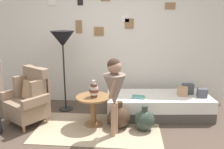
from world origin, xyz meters
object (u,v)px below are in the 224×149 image
at_px(daybed, 158,105).
at_px(floor_lamp, 63,42).
at_px(armchair, 30,98).
at_px(demijohn_far, 144,120).
at_px(person_child, 114,87).
at_px(side_table, 93,104).
at_px(demijohn_near, 119,117).
at_px(book_on_daybed, 138,97).
at_px(vase_striped, 94,90).

distance_m(daybed, floor_lamp, 2.16).
xyz_separation_m(armchair, demijohn_far, (1.98, -0.14, -0.26)).
relative_size(floor_lamp, person_child, 1.27).
height_order(armchair, side_table, armchair).
height_order(armchair, demijohn_far, armchair).
height_order(armchair, person_child, person_child).
xyz_separation_m(daybed, side_table, (-1.14, -0.51, 0.17)).
height_order(daybed, demijohn_near, demijohn_near).
bearing_deg(armchair, book_on_daybed, 9.42).
xyz_separation_m(side_table, demijohn_near, (0.45, -0.06, -0.18)).
bearing_deg(vase_striped, book_on_daybed, 25.52).
bearing_deg(book_on_daybed, vase_striped, -154.48).
bearing_deg(person_child, floor_lamp, 137.15).
bearing_deg(person_child, demijohn_far, 24.45).
bearing_deg(demijohn_near, floor_lamp, 147.92).
relative_size(side_table, book_on_daybed, 2.65).
relative_size(floor_lamp, book_on_daybed, 7.10).
relative_size(armchair, side_table, 1.66).
relative_size(vase_striped, book_on_daybed, 1.30).
bearing_deg(demijohn_far, daybed, 66.00).
bearing_deg(floor_lamp, person_child, -42.85).
height_order(vase_striped, person_child, person_child).
relative_size(vase_striped, floor_lamp, 0.18).
xyz_separation_m(vase_striped, book_on_daybed, (0.74, 0.35, -0.22)).
relative_size(side_table, person_child, 0.47).
distance_m(book_on_daybed, demijohn_far, 0.52).
bearing_deg(floor_lamp, demijohn_near, -32.08).
relative_size(vase_striped, demijohn_near, 0.63).
bearing_deg(floor_lamp, book_on_daybed, -12.36).
bearing_deg(daybed, demijohn_near, -140.59).
distance_m(person_child, book_on_daybed, 0.86).
relative_size(armchair, vase_striped, 3.39).
bearing_deg(book_on_daybed, demijohn_near, -128.91).
xyz_separation_m(floor_lamp, book_on_daybed, (1.44, -0.31, -0.95)).
xyz_separation_m(person_child, demijohn_near, (0.06, 0.28, -0.61)).
height_order(side_table, person_child, person_child).
height_order(armchair, vase_striped, armchair).
bearing_deg(vase_striped, demijohn_far, -6.57).
height_order(book_on_daybed, demijohn_far, book_on_daybed).
bearing_deg(floor_lamp, vase_striped, -43.95).
xyz_separation_m(side_table, vase_striped, (0.02, -0.02, 0.26)).
bearing_deg(floor_lamp, side_table, -43.82).
xyz_separation_m(daybed, demijohn_far, (-0.28, -0.63, -0.03)).
bearing_deg(vase_striped, person_child, -40.64).
relative_size(daybed, book_on_daybed, 8.95).
bearing_deg(demijohn_near, daybed, 39.41).
height_order(side_table, book_on_daybed, side_table).
distance_m(daybed, person_child, 1.29).
bearing_deg(demijohn_near, armchair, 177.21).
bearing_deg(demijohn_far, side_table, 172.05).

